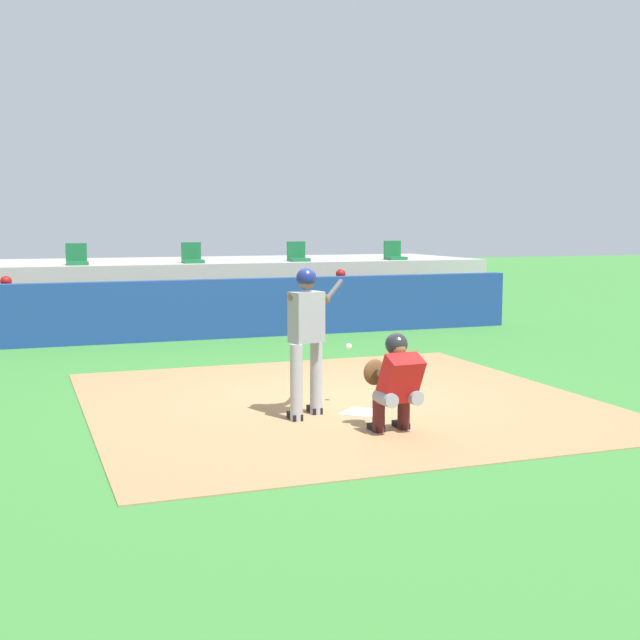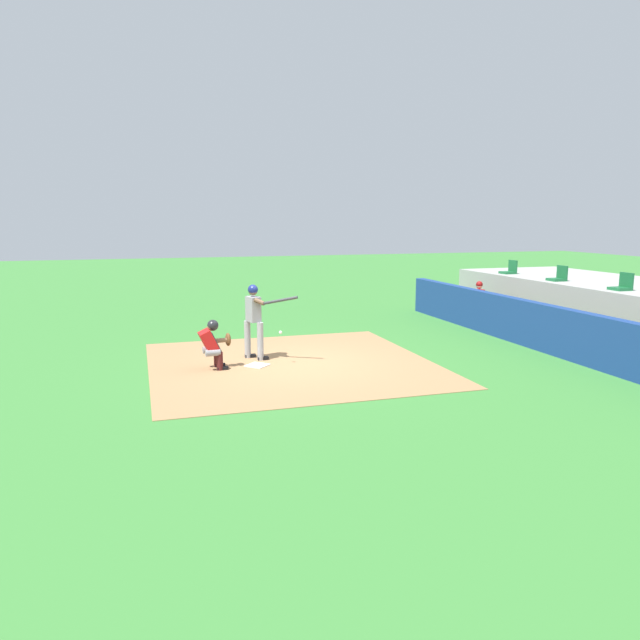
{
  "view_description": "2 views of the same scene",
  "coord_description": "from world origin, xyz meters",
  "px_view_note": "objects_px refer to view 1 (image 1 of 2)",
  "views": [
    {
      "loc": [
        -3.93,
        -10.02,
        2.32
      ],
      "look_at": [
        0.0,
        0.7,
        1.0
      ],
      "focal_mm": 46.95,
      "sensor_mm": 36.0,
      "label": 1
    },
    {
      "loc": [
        13.03,
        -3.29,
        3.32
      ],
      "look_at": [
        0.0,
        0.7,
        1.0
      ],
      "focal_mm": 33.3,
      "sensor_mm": 36.0,
      "label": 2
    }
  ],
  "objects_px": {
    "stadium_seat_1": "(77,259)",
    "batter_at_plate": "(307,332)",
    "catcher_crouched": "(395,379)",
    "stadium_seat_3": "(298,256)",
    "stadium_seat_4": "(394,254)",
    "home_plate": "(362,413)",
    "stadium_seat_2": "(192,257)",
    "dugout_player_1": "(343,297)",
    "dugout_player_0": "(7,308)"
  },
  "relations": [
    {
      "from": "home_plate",
      "to": "catcher_crouched",
      "type": "distance_m",
      "value": 1.13
    },
    {
      "from": "catcher_crouched",
      "to": "stadium_seat_3",
      "type": "height_order",
      "value": "stadium_seat_3"
    },
    {
      "from": "stadium_seat_2",
      "to": "catcher_crouched",
      "type": "bearing_deg",
      "value": -90.11
    },
    {
      "from": "stadium_seat_1",
      "to": "batter_at_plate",
      "type": "bearing_deg",
      "value": -79.22
    },
    {
      "from": "home_plate",
      "to": "stadium_seat_4",
      "type": "relative_size",
      "value": 0.92
    },
    {
      "from": "home_plate",
      "to": "batter_at_plate",
      "type": "relative_size",
      "value": 0.24
    },
    {
      "from": "catcher_crouched",
      "to": "stadium_seat_3",
      "type": "distance_m",
      "value": 11.49
    },
    {
      "from": "batter_at_plate",
      "to": "stadium_seat_1",
      "type": "xyz_separation_m",
      "value": [
        -1.92,
        10.1,
        0.5
      ]
    },
    {
      "from": "home_plate",
      "to": "stadium_seat_1",
      "type": "relative_size",
      "value": 0.92
    },
    {
      "from": "catcher_crouched",
      "to": "dugout_player_0",
      "type": "xyz_separation_m",
      "value": [
        -4.06,
        9.12,
        0.07
      ]
    },
    {
      "from": "catcher_crouched",
      "to": "dugout_player_0",
      "type": "distance_m",
      "value": 9.98
    },
    {
      "from": "catcher_crouched",
      "to": "stadium_seat_3",
      "type": "bearing_deg",
      "value": 76.77
    },
    {
      "from": "home_plate",
      "to": "catcher_crouched",
      "type": "bearing_deg",
      "value": -91.3
    },
    {
      "from": "dugout_player_0",
      "to": "stadium_seat_2",
      "type": "distance_m",
      "value": 4.64
    },
    {
      "from": "dugout_player_1",
      "to": "batter_at_plate",
      "type": "bearing_deg",
      "value": -114.39
    },
    {
      "from": "dugout_player_1",
      "to": "stadium_seat_2",
      "type": "distance_m",
      "value": 3.71
    },
    {
      "from": "dugout_player_0",
      "to": "stadium_seat_1",
      "type": "bearing_deg",
      "value": 53.88
    },
    {
      "from": "stadium_seat_3",
      "to": "batter_at_plate",
      "type": "bearing_deg",
      "value": -107.99
    },
    {
      "from": "stadium_seat_1",
      "to": "stadium_seat_3",
      "type": "bearing_deg",
      "value": 0.0
    },
    {
      "from": "home_plate",
      "to": "dugout_player_0",
      "type": "height_order",
      "value": "dugout_player_0"
    },
    {
      "from": "catcher_crouched",
      "to": "stadium_seat_4",
      "type": "bearing_deg",
      "value": 64.91
    },
    {
      "from": "dugout_player_1",
      "to": "stadium_seat_1",
      "type": "distance_m",
      "value": 6.0
    },
    {
      "from": "dugout_player_1",
      "to": "home_plate",
      "type": "bearing_deg",
      "value": -110.08
    },
    {
      "from": "home_plate",
      "to": "stadium_seat_4",
      "type": "height_order",
      "value": "stadium_seat_4"
    },
    {
      "from": "dugout_player_1",
      "to": "stadium_seat_4",
      "type": "relative_size",
      "value": 2.71
    },
    {
      "from": "batter_at_plate",
      "to": "catcher_crouched",
      "type": "bearing_deg",
      "value": -58.08
    },
    {
      "from": "stadium_seat_2",
      "to": "stadium_seat_4",
      "type": "relative_size",
      "value": 1.0
    },
    {
      "from": "dugout_player_1",
      "to": "catcher_crouched",
      "type": "bearing_deg",
      "value": -108.21
    },
    {
      "from": "batter_at_plate",
      "to": "catcher_crouched",
      "type": "xyz_separation_m",
      "value": [
        0.66,
        -1.05,
        -0.43
      ]
    },
    {
      "from": "stadium_seat_4",
      "to": "batter_at_plate",
      "type": "bearing_deg",
      "value": -120.21
    },
    {
      "from": "catcher_crouched",
      "to": "stadium_seat_2",
      "type": "bearing_deg",
      "value": 89.89
    },
    {
      "from": "dugout_player_1",
      "to": "stadium_seat_2",
      "type": "xyz_separation_m",
      "value": [
        -2.98,
        2.03,
        0.86
      ]
    },
    {
      "from": "stadium_seat_3",
      "to": "catcher_crouched",
      "type": "bearing_deg",
      "value": -103.23
    },
    {
      "from": "home_plate",
      "to": "stadium_seat_2",
      "type": "distance_m",
      "value": 10.29
    },
    {
      "from": "batter_at_plate",
      "to": "dugout_player_1",
      "type": "relative_size",
      "value": 1.39
    },
    {
      "from": "stadium_seat_1",
      "to": "stadium_seat_4",
      "type": "xyz_separation_m",
      "value": [
        7.8,
        0.0,
        0.0
      ]
    },
    {
      "from": "batter_at_plate",
      "to": "stadium_seat_2",
      "type": "bearing_deg",
      "value": 86.16
    },
    {
      "from": "dugout_player_1",
      "to": "dugout_player_0",
      "type": "bearing_deg",
      "value": 180.0
    },
    {
      "from": "catcher_crouched",
      "to": "home_plate",
      "type": "bearing_deg",
      "value": 88.7
    },
    {
      "from": "dugout_player_0",
      "to": "stadium_seat_4",
      "type": "distance_m",
      "value": 9.54
    },
    {
      "from": "catcher_crouched",
      "to": "stadium_seat_1",
      "type": "relative_size",
      "value": 3.94
    },
    {
      "from": "catcher_crouched",
      "to": "stadium_seat_2",
      "type": "height_order",
      "value": "stadium_seat_2"
    },
    {
      "from": "catcher_crouched",
      "to": "stadium_seat_2",
      "type": "relative_size",
      "value": 3.94
    },
    {
      "from": "catcher_crouched",
      "to": "dugout_player_1",
      "type": "relative_size",
      "value": 1.45
    },
    {
      "from": "dugout_player_0",
      "to": "stadium_seat_4",
      "type": "relative_size",
      "value": 2.71
    },
    {
      "from": "home_plate",
      "to": "dugout_player_0",
      "type": "bearing_deg",
      "value": 116.64
    },
    {
      "from": "dugout_player_0",
      "to": "dugout_player_1",
      "type": "xyz_separation_m",
      "value": [
        7.06,
        0.0,
        0.0
      ]
    },
    {
      "from": "home_plate",
      "to": "catcher_crouched",
      "type": "height_order",
      "value": "catcher_crouched"
    },
    {
      "from": "stadium_seat_1",
      "to": "stadium_seat_2",
      "type": "distance_m",
      "value": 2.6
    },
    {
      "from": "home_plate",
      "to": "dugout_player_0",
      "type": "relative_size",
      "value": 0.34
    }
  ]
}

